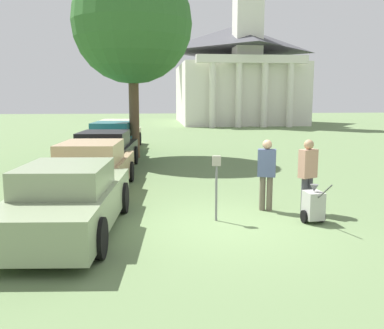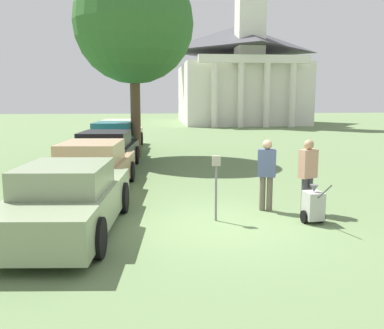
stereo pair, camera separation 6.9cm
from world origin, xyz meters
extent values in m
plane|color=#607A4C|center=(0.00, 0.00, 0.00)|extent=(120.00, 120.00, 0.00)
cube|color=gray|center=(-3.18, -0.10, 0.55)|extent=(2.17, 4.82, 0.71)
cube|color=gray|center=(-3.20, -0.29, 1.16)|extent=(1.74, 2.09, 0.51)
cylinder|color=black|center=(-3.94, 1.42, 0.36)|extent=(0.24, 0.73, 0.72)
cylinder|color=black|center=(-2.19, 1.27, 0.36)|extent=(0.24, 0.73, 0.72)
cylinder|color=black|center=(-2.42, -1.62, 0.36)|extent=(0.24, 0.73, 0.72)
cube|color=tan|center=(-3.18, 3.59, 0.53)|extent=(2.19, 5.02, 0.71)
cube|color=tan|center=(-3.20, 3.39, 1.17)|extent=(1.74, 2.18, 0.58)
cylinder|color=black|center=(-3.94, 5.17, 0.33)|extent=(0.23, 0.66, 0.65)
cylinder|color=black|center=(-2.18, 5.03, 0.33)|extent=(0.23, 0.66, 0.65)
cylinder|color=black|center=(-4.18, 2.15, 0.33)|extent=(0.23, 0.66, 0.65)
cylinder|color=black|center=(-2.42, 2.00, 0.33)|extent=(0.23, 0.66, 0.65)
cube|color=black|center=(-3.18, 7.17, 0.57)|extent=(2.27, 5.12, 0.74)
cube|color=black|center=(-3.20, 6.97, 1.20)|extent=(1.81, 2.22, 0.53)
cylinder|color=black|center=(-3.97, 8.79, 0.36)|extent=(0.24, 0.74, 0.73)
cylinder|color=black|center=(-2.14, 8.64, 0.36)|extent=(0.24, 0.74, 0.73)
cylinder|color=black|center=(-4.22, 5.71, 0.36)|extent=(0.24, 0.74, 0.73)
cylinder|color=black|center=(-2.39, 5.56, 0.36)|extent=(0.24, 0.74, 0.73)
cube|color=#23666B|center=(-3.18, 10.78, 0.59)|extent=(2.21, 5.17, 0.81)
cube|color=#23666B|center=(-3.20, 10.58, 1.29)|extent=(1.76, 2.24, 0.60)
cylinder|color=black|center=(-3.94, 12.41, 0.33)|extent=(0.23, 0.67, 0.66)
cylinder|color=black|center=(-2.17, 12.26, 0.33)|extent=(0.23, 0.67, 0.66)
cylinder|color=black|center=(-4.19, 9.29, 0.33)|extent=(0.23, 0.67, 0.66)
cylinder|color=black|center=(-2.42, 9.15, 0.33)|extent=(0.23, 0.67, 0.66)
cube|color=beige|center=(-3.18, 13.92, 0.58)|extent=(2.32, 5.41, 0.75)
cube|color=beige|center=(-3.20, 13.71, 1.23)|extent=(1.85, 2.34, 0.57)
cylinder|color=black|center=(-3.98, 15.63, 0.36)|extent=(0.24, 0.74, 0.72)
cylinder|color=black|center=(-2.12, 15.48, 0.36)|extent=(0.24, 0.74, 0.72)
cylinder|color=black|center=(-4.24, 12.37, 0.36)|extent=(0.24, 0.74, 0.72)
cylinder|color=black|center=(-2.39, 12.22, 0.36)|extent=(0.24, 0.74, 0.72)
cylinder|color=slate|center=(-0.11, 0.40, 0.62)|extent=(0.05, 0.05, 1.23)
cube|color=gray|center=(-0.11, 0.40, 1.34)|extent=(0.18, 0.09, 0.22)
cylinder|color=#665B4C|center=(1.30, 1.11, 0.42)|extent=(0.14, 0.14, 0.83)
cylinder|color=#665B4C|center=(1.14, 1.17, 0.42)|extent=(0.14, 0.14, 0.83)
cube|color=#4C597F|center=(1.22, 1.14, 1.16)|extent=(0.47, 0.34, 0.66)
sphere|color=tan|center=(1.22, 1.14, 1.60)|extent=(0.22, 0.22, 0.22)
cylinder|color=#3F3F47|center=(2.19, 0.87, 0.42)|extent=(0.14, 0.14, 0.84)
cylinder|color=#3F3F47|center=(2.04, 0.80, 0.42)|extent=(0.14, 0.14, 0.84)
cube|color=tan|center=(2.12, 0.84, 1.18)|extent=(0.47, 0.38, 0.67)
sphere|color=tan|center=(2.12, 0.84, 1.62)|extent=(0.23, 0.23, 0.23)
cube|color=#B2B2AD|center=(1.97, 0.05, 0.38)|extent=(0.39, 0.47, 0.60)
cone|color=#59595B|center=(1.97, 0.05, 0.76)|extent=(0.18, 0.18, 0.16)
cylinder|color=#4C4C4C|center=(2.01, -0.42, 0.78)|extent=(0.07, 0.59, 0.43)
cylinder|color=black|center=(1.76, 0.04, 0.14)|extent=(0.07, 0.28, 0.28)
cylinder|color=black|center=(2.18, 0.07, 0.14)|extent=(0.07, 0.28, 0.28)
cube|color=silver|center=(7.47, 35.62, 2.93)|extent=(11.60, 12.75, 5.86)
pyramid|color=#424247|center=(7.47, 35.62, 8.50)|extent=(11.84, 13.01, 2.64)
cylinder|color=silver|center=(3.99, 28.64, 2.78)|extent=(0.56, 0.56, 5.57)
cylinder|color=silver|center=(6.31, 28.64, 2.78)|extent=(0.56, 0.56, 5.57)
cylinder|color=silver|center=(8.63, 28.64, 2.78)|extent=(0.56, 0.56, 5.57)
cylinder|color=silver|center=(10.95, 28.64, 2.78)|extent=(0.56, 0.56, 5.57)
cube|color=silver|center=(7.47, 28.64, 5.92)|extent=(9.86, 0.70, 0.70)
cylinder|color=brown|center=(-2.21, 10.54, 1.82)|extent=(0.44, 0.44, 3.64)
sphere|color=#33662D|center=(-2.21, 10.54, 5.84)|extent=(5.17, 5.17, 5.17)
camera|label=1|loc=(-1.56, -8.67, 2.73)|focal=40.00mm
camera|label=2|loc=(-1.49, -8.68, 2.73)|focal=40.00mm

